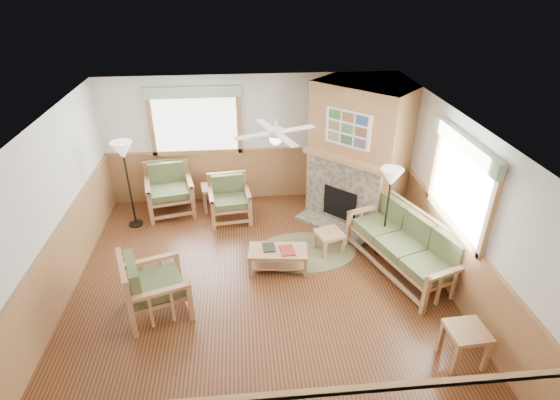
{
  "coord_description": "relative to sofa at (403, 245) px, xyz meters",
  "views": [
    {
      "loc": [
        -0.19,
        -5.59,
        4.64
      ],
      "look_at": [
        0.4,
        0.7,
        1.15
      ],
      "focal_mm": 28.0,
      "sensor_mm": 36.0,
      "label": 1
    }
  ],
  "objects": [
    {
      "name": "floor",
      "position": [
        -2.41,
        -0.17,
        -0.49
      ],
      "size": [
        6.0,
        6.0,
        0.01
      ],
      "primitive_type": "cube",
      "color": "#522C16",
      "rests_on": "ground"
    },
    {
      "name": "ceiling",
      "position": [
        -2.41,
        -0.17,
        2.21
      ],
      "size": [
        6.0,
        6.0,
        0.01
      ],
      "primitive_type": "cube",
      "color": "white",
      "rests_on": "floor"
    },
    {
      "name": "wall_back",
      "position": [
        -2.41,
        2.83,
        0.86
      ],
      "size": [
        6.0,
        0.02,
        2.7
      ],
      "primitive_type": "cube",
      "color": "silver",
      "rests_on": "floor"
    },
    {
      "name": "wall_front",
      "position": [
        -2.41,
        -3.17,
        0.86
      ],
      "size": [
        6.0,
        0.02,
        2.7
      ],
      "primitive_type": "cube",
      "color": "silver",
      "rests_on": "floor"
    },
    {
      "name": "wall_left",
      "position": [
        -5.41,
        -0.17,
        0.86
      ],
      "size": [
        0.02,
        6.0,
        2.7
      ],
      "primitive_type": "cube",
      "color": "silver",
      "rests_on": "floor"
    },
    {
      "name": "wall_right",
      "position": [
        0.59,
        -0.17,
        0.86
      ],
      "size": [
        0.02,
        6.0,
        2.7
      ],
      "primitive_type": "cube",
      "color": "silver",
      "rests_on": "floor"
    },
    {
      "name": "wainscot",
      "position": [
        -2.41,
        -0.17,
        0.06
      ],
      "size": [
        6.0,
        6.0,
        1.1
      ],
      "primitive_type": null,
      "color": "#96683D",
      "rests_on": "floor"
    },
    {
      "name": "fireplace",
      "position": [
        -0.36,
        1.88,
        0.86
      ],
      "size": [
        3.11,
        3.11,
        2.7
      ],
      "primitive_type": null,
      "rotation": [
        0.0,
        0.0,
        -0.79
      ],
      "color": "#96683D",
      "rests_on": "floor"
    },
    {
      "name": "window_back",
      "position": [
        -3.51,
        2.79,
        2.04
      ],
      "size": [
        1.9,
        0.16,
        1.5
      ],
      "primitive_type": null,
      "color": "white",
      "rests_on": "wall_back"
    },
    {
      "name": "window_right",
      "position": [
        0.55,
        -0.37,
        2.04
      ],
      "size": [
        0.16,
        1.9,
        1.5
      ],
      "primitive_type": null,
      "color": "white",
      "rests_on": "wall_right"
    },
    {
      "name": "ceiling_fan",
      "position": [
        -2.11,
        0.13,
        2.17
      ],
      "size": [
        1.59,
        1.59,
        0.36
      ],
      "primitive_type": null,
      "rotation": [
        0.0,
        0.0,
        0.35
      ],
      "color": "white",
      "rests_on": "ceiling"
    },
    {
      "name": "sofa",
      "position": [
        0.0,
        0.0,
        0.0
      ],
      "size": [
        2.29,
        1.53,
        0.97
      ],
      "primitive_type": null,
      "rotation": [
        0.0,
        0.0,
        -1.23
      ],
      "color": "#A6764D",
      "rests_on": "floor"
    },
    {
      "name": "armchair_back_left",
      "position": [
        -4.11,
        2.32,
        0.02
      ],
      "size": [
        1.07,
        1.07,
        1.02
      ],
      "primitive_type": null,
      "rotation": [
        0.0,
        0.0,
        0.21
      ],
      "color": "#A6764D",
      "rests_on": "floor"
    },
    {
      "name": "armchair_back_right",
      "position": [
        -2.89,
        1.92,
        -0.05
      ],
      "size": [
        0.87,
        0.87,
        0.88
      ],
      "primitive_type": null,
      "rotation": [
        0.0,
        0.0,
        0.12
      ],
      "color": "#A6764D",
      "rests_on": "floor"
    },
    {
      "name": "armchair_left",
      "position": [
        -3.94,
        -0.65,
        0.0
      ],
      "size": [
        1.11,
        1.11,
        0.98
      ],
      "primitive_type": null,
      "rotation": [
        0.0,
        0.0,
        1.89
      ],
      "color": "#A6764D",
      "rests_on": "floor"
    },
    {
      "name": "coffee_table",
      "position": [
        -2.08,
        0.18,
        -0.29
      ],
      "size": [
        1.03,
        0.59,
        0.39
      ],
      "primitive_type": null,
      "rotation": [
        0.0,
        0.0,
        -0.11
      ],
      "color": "#A6764D",
      "rests_on": "floor"
    },
    {
      "name": "end_table_chairs",
      "position": [
        -3.23,
        2.38,
        -0.22
      ],
      "size": [
        0.53,
        0.51,
        0.52
      ],
      "primitive_type": null,
      "rotation": [
        0.0,
        0.0,
        0.15
      ],
      "color": "#A6764D",
      "rests_on": "floor"
    },
    {
      "name": "end_table_sofa",
      "position": [
        0.14,
        -1.98,
        -0.21
      ],
      "size": [
        0.52,
        0.5,
        0.55
      ],
      "primitive_type": null,
      "rotation": [
        0.0,
        0.0,
        0.06
      ],
      "color": "#A6764D",
      "rests_on": "floor"
    },
    {
      "name": "footstool",
      "position": [
        -1.11,
        0.64,
        -0.29
      ],
      "size": [
        0.56,
        0.56,
        0.39
      ],
      "primitive_type": null,
      "rotation": [
        0.0,
        0.0,
        0.31
      ],
      "color": "#A6764D",
      "rests_on": "floor"
    },
    {
      "name": "braided_rug",
      "position": [
        -1.55,
        0.63,
        -0.48
      ],
      "size": [
        2.32,
        2.32,
        0.01
      ],
      "primitive_type": "cylinder",
      "rotation": [
        0.0,
        0.0,
        -0.29
      ],
      "color": "brown",
      "rests_on": "floor"
    },
    {
      "name": "floor_lamp_left",
      "position": [
        -4.77,
        1.87,
        0.4
      ],
      "size": [
        0.49,
        0.49,
        1.76
      ],
      "primitive_type": null,
      "rotation": [
        0.0,
        0.0,
        -0.26
      ],
      "color": "black",
      "rests_on": "floor"
    },
    {
      "name": "floor_lamp_right",
      "position": [
        -0.17,
        0.5,
        0.34
      ],
      "size": [
        0.43,
        0.43,
        1.66
      ],
      "primitive_type": null,
      "rotation": [
        0.0,
        0.0,
        -0.14
      ],
      "color": "black",
      "rests_on": "floor"
    },
    {
      "name": "book_red",
      "position": [
        -1.93,
        0.13,
        -0.07
      ],
      "size": [
        0.25,
        0.32,
        0.03
      ],
      "primitive_type": "cube",
      "rotation": [
        0.0,
        0.0,
        0.11
      ],
      "color": "maroon",
      "rests_on": "coffee_table"
    },
    {
      "name": "book_dark",
      "position": [
        -2.23,
        0.25,
        -0.07
      ],
      "size": [
        0.21,
        0.28,
        0.03
      ],
      "primitive_type": "cube",
      "rotation": [
        0.0,
        0.0,
        0.04
      ],
      "color": "black",
      "rests_on": "coffee_table"
    }
  ]
}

